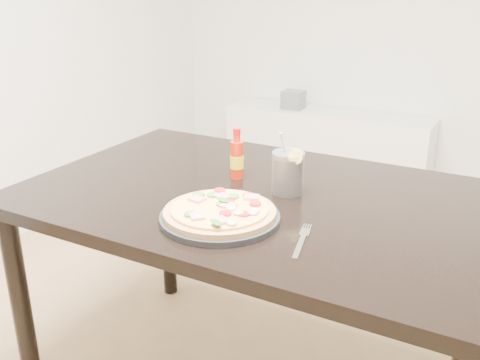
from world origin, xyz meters
The scene contains 8 objects.
dining_table centered at (-0.28, -0.02, 0.67)m, with size 1.40×0.90×0.75m.
plate centered at (-0.29, -0.24, 0.76)m, with size 0.32×0.32×0.02m, color black.
pizza centered at (-0.28, -0.24, 0.78)m, with size 0.30×0.30×0.03m.
hot_sauce_bottle centered at (-0.40, 0.06, 0.81)m, with size 0.05×0.05×0.16m.
cola_cup centered at (-0.21, 0.03, 0.81)m, with size 0.10×0.10×0.19m.
fork centered at (-0.05, -0.24, 0.75)m, with size 0.06×0.19×0.00m.
media_console centered at (-0.80, 2.07, 0.25)m, with size 1.40×0.34×0.50m, color white.
cd_stack centered at (-1.05, 2.05, 0.56)m, with size 0.14×0.12×0.13m.
Camera 1 is at (0.37, -1.34, 1.34)m, focal length 40.00 mm.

